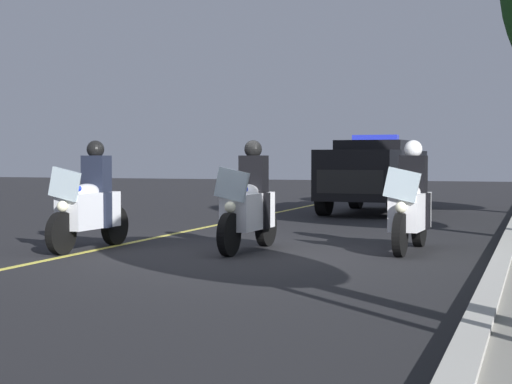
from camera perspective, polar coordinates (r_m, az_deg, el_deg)
name	(u,v)px	position (r m, az deg, el deg)	size (l,w,h in m)	color
ground_plane	(240,254)	(12.30, -1.16, -4.33)	(80.00, 80.00, 0.00)	black
curb_strip	(503,259)	(11.53, 16.91, -4.51)	(48.00, 0.24, 0.15)	#B7B5AD
lane_stripe_center	(106,248)	(13.26, -10.47, -3.86)	(48.00, 0.12, 0.01)	#E0D14C
police_motorcycle_lead_left	(90,205)	(13.04, -11.57, -0.91)	(2.14, 0.59, 1.72)	black
police_motorcycle_lead_right	(249,206)	(12.59, -0.51, -0.98)	(2.14, 0.59, 1.72)	black
police_motorcycle_trailing	(411,206)	(12.74, 10.77, -0.98)	(2.14, 0.59, 1.72)	black
police_suv	(374,172)	(21.66, 8.29, 1.38)	(4.98, 2.25, 2.05)	black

